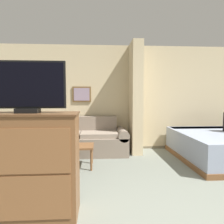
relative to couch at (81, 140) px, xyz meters
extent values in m
cube|color=#CCB78E|center=(1.34, 0.48, 0.99)|extent=(7.47, 0.12, 2.60)
cube|color=#70644E|center=(1.34, 0.41, -0.28)|extent=(7.47, 0.02, 0.06)
cube|color=brown|center=(0.00, 0.40, 1.08)|extent=(0.45, 0.02, 0.38)
cube|color=gray|center=(0.00, 0.39, 1.08)|extent=(0.38, 0.01, 0.31)
cube|color=#CCB78E|center=(1.29, 0.08, 0.99)|extent=(0.24, 0.69, 2.60)
cube|color=gray|center=(0.00, -0.04, -0.10)|extent=(1.70, 0.84, 0.42)
cube|color=gray|center=(0.00, 0.28, 0.32)|extent=(1.70, 0.20, 0.43)
cube|color=gray|center=(-0.96, -0.04, -0.10)|extent=(0.22, 0.84, 0.42)
cylinder|color=gray|center=(-0.96, -0.04, 0.15)|extent=(0.25, 0.84, 0.25)
cube|color=gray|center=(0.96, -0.04, -0.10)|extent=(0.22, 0.84, 0.42)
cylinder|color=gray|center=(0.96, -0.04, 0.15)|extent=(0.25, 0.84, 0.25)
cube|color=gray|center=(-0.43, -0.09, 0.16)|extent=(0.83, 0.60, 0.10)
cube|color=gray|center=(0.43, -0.09, 0.16)|extent=(0.83, 0.60, 0.10)
cube|color=brown|center=(-0.06, -0.96, 0.09)|extent=(0.74, 0.50, 0.04)
cylinder|color=brown|center=(-0.38, -1.17, -0.12)|extent=(0.04, 0.04, 0.38)
cylinder|color=brown|center=(0.27, -1.17, -0.12)|extent=(0.04, 0.04, 0.38)
cylinder|color=brown|center=(-0.38, -0.75, -0.12)|extent=(0.04, 0.04, 0.38)
cylinder|color=brown|center=(0.27, -0.75, -0.12)|extent=(0.04, 0.04, 0.38)
cube|color=brown|center=(-1.27, -0.07, 0.21)|extent=(0.45, 0.45, 0.04)
cylinder|color=brown|center=(-1.47, -0.27, -0.06)|extent=(0.04, 0.04, 0.51)
cylinder|color=brown|center=(-1.08, -0.27, -0.06)|extent=(0.04, 0.04, 0.51)
cylinder|color=brown|center=(-1.47, 0.12, -0.06)|extent=(0.04, 0.04, 0.51)
cylinder|color=brown|center=(-1.08, 0.12, -0.06)|extent=(0.04, 0.04, 0.51)
cylinder|color=tan|center=(-1.27, -0.07, 0.31)|extent=(0.13, 0.13, 0.15)
cylinder|color=tan|center=(-1.27, -0.07, 0.40)|extent=(0.02, 0.02, 0.05)
cone|color=beige|center=(-1.27, -0.07, 0.54)|extent=(0.35, 0.35, 0.22)
cube|color=brown|center=(-0.37, -2.63, 0.26)|extent=(1.06, 0.47, 1.14)
cube|color=#54351E|center=(-0.37, -2.63, 0.84)|extent=(1.09, 0.50, 0.02)
cube|color=brown|center=(-0.37, -2.88, 0.49)|extent=(0.96, 0.01, 0.46)
cube|color=brown|center=(-0.37, -2.88, 0.01)|extent=(0.96, 0.01, 0.46)
cube|color=black|center=(-0.37, -2.63, 0.87)|extent=(0.24, 0.16, 0.05)
cube|color=black|center=(-0.37, -2.63, 1.15)|extent=(0.82, 0.04, 0.51)
cube|color=black|center=(-0.37, -2.66, 1.15)|extent=(0.78, 0.01, 0.47)
cube|color=brown|center=(3.03, -0.71, -0.26)|extent=(1.82, 2.14, 0.10)
cube|color=#8993A8|center=(3.03, -0.71, 0.02)|extent=(1.78, 2.10, 0.47)
cube|color=white|center=(3.03, 0.12, 0.21)|extent=(1.66, 0.36, 0.10)
camera|label=1|loc=(0.39, -5.05, 1.03)|focal=35.00mm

